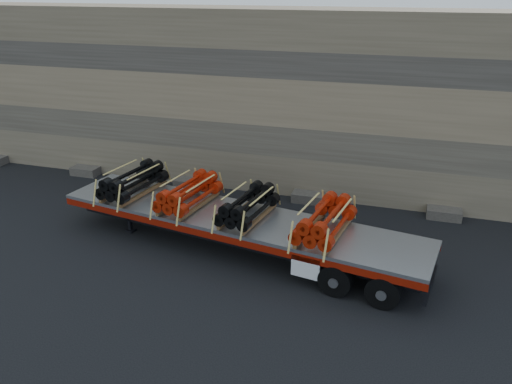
# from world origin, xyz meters

# --- Properties ---
(ground) EXTENTS (120.00, 120.00, 0.00)m
(ground) POSITION_xyz_m (0.00, 0.00, 0.00)
(ground) COLOR black
(ground) RESTS_ON ground
(rock_wall) EXTENTS (44.00, 3.00, 7.00)m
(rock_wall) POSITION_xyz_m (0.00, 6.50, 3.50)
(rock_wall) COLOR #7A6B54
(rock_wall) RESTS_ON ground
(trailer) EXTENTS (12.15, 4.18, 1.19)m
(trailer) POSITION_xyz_m (0.59, 0.32, 0.60)
(trailer) COLOR #AFB2B7
(trailer) RESTS_ON ground
(bundle_front) EXTENTS (1.58, 2.57, 0.85)m
(bundle_front) POSITION_xyz_m (-3.33, 0.96, 1.62)
(bundle_front) COLOR black
(bundle_front) RESTS_ON trailer
(bundle_midfront) EXTENTS (1.55, 2.53, 0.84)m
(bundle_midfront) POSITION_xyz_m (-1.12, 0.60, 1.61)
(bundle_midfront) COLOR #B52009
(bundle_midfront) RESTS_ON trailer
(bundle_midrear) EXTENTS (1.49, 2.43, 0.81)m
(bundle_midrear) POSITION_xyz_m (1.00, 0.25, 1.60)
(bundle_midrear) COLOR black
(bundle_midrear) RESTS_ON trailer
(bundle_rear) EXTENTS (1.59, 2.59, 0.86)m
(bundle_rear) POSITION_xyz_m (3.42, -0.14, 1.62)
(bundle_rear) COLOR #B52009
(bundle_rear) RESTS_ON trailer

